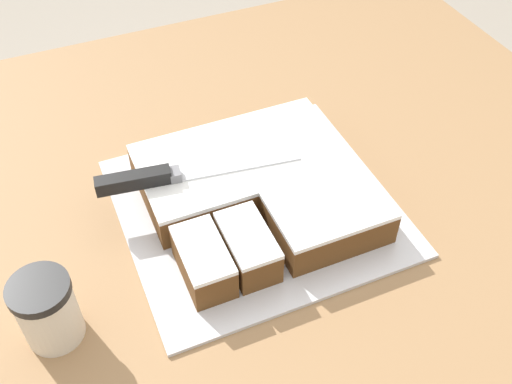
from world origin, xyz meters
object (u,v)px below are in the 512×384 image
at_px(cake, 258,189).
at_px(coffee_cup, 47,310).
at_px(knife, 156,177).
at_px(cake_board, 256,207).

relative_size(cake, coffee_cup, 3.10).
height_order(cake, knife, knife).
bearing_deg(coffee_cup, cake, 17.92).
bearing_deg(coffee_cup, cake_board, 17.51).
bearing_deg(cake, coffee_cup, -162.08).
relative_size(knife, coffee_cup, 3.02).
xyz_separation_m(cake, coffee_cup, (-0.32, -0.10, 0.02)).
xyz_separation_m(knife, coffee_cup, (-0.18, -0.15, -0.02)).
height_order(cake_board, coffee_cup, coffee_cup).
xyz_separation_m(cake_board, knife, (-0.13, 0.05, 0.07)).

